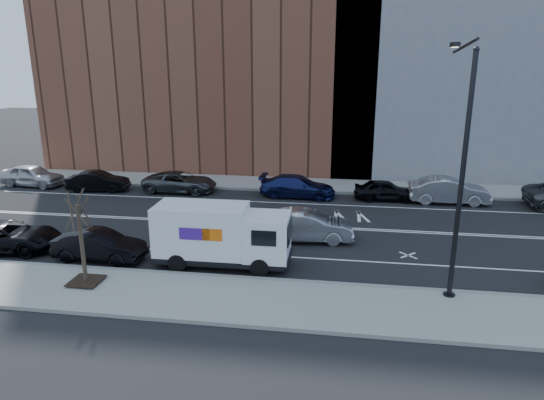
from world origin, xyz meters
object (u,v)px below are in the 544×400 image
(driving_sedan, at_px, (305,226))
(far_parked_a, at_px, (32,175))
(fedex_van, at_px, (221,235))
(far_parked_b, at_px, (98,181))

(driving_sedan, bearing_deg, far_parked_a, 62.40)
(far_parked_a, bearing_deg, fedex_van, -118.70)
(far_parked_b, bearing_deg, driving_sedan, -123.99)
(far_parked_b, xyz_separation_m, driving_sedan, (14.77, -7.41, 0.09))
(far_parked_b, bearing_deg, far_parked_a, 76.16)
(fedex_van, height_order, far_parked_a, fedex_van)
(fedex_van, relative_size, far_parked_b, 1.44)
(fedex_van, relative_size, driving_sedan, 1.27)
(fedex_van, xyz_separation_m, far_parked_b, (-11.40, 10.94, -0.74))
(fedex_van, bearing_deg, far_parked_b, 135.76)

